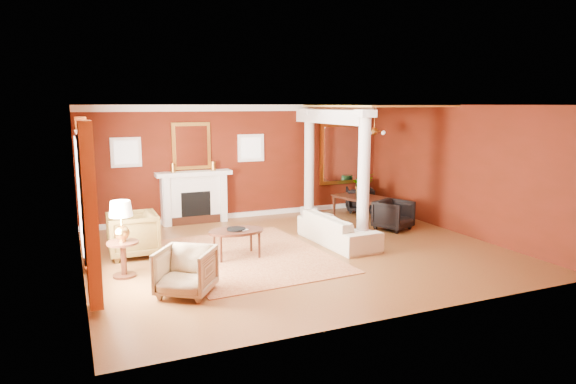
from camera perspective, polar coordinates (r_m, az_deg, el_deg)
name	(u,v)px	position (r m, az deg, el deg)	size (l,w,h in m)	color
ground	(297,251)	(10.37, 1.03, -6.58)	(8.00, 8.00, 0.00)	brown
room_shell	(298,151)	(10.00, 1.07, 4.59)	(8.04, 7.04, 2.92)	#5C190C
fireplace	(194,197)	(12.90, -10.37, -0.56)	(1.85, 0.42, 1.29)	white
overmantel_mirror	(191,146)	(12.87, -10.68, 5.05)	(0.95, 0.07, 1.15)	gold
flank_window_left	(126,152)	(12.64, -17.56, 4.23)	(0.70, 0.07, 0.70)	white
flank_window_right	(251,148)	(13.32, -4.14, 4.91)	(0.70, 0.07, 0.70)	white
left_window	(86,201)	(8.60, -21.51, -0.93)	(0.21, 2.55, 2.60)	white
column_front	(364,174)	(11.12, 8.42, 1.95)	(0.36, 0.36, 2.80)	white
column_back	(309,162)	(13.48, 2.37, 3.39)	(0.36, 0.36, 2.80)	white
header_beam	(330,117)	(12.42, 4.64, 8.34)	(0.30, 3.20, 0.32)	white
amber_ceiling	(374,106)	(12.86, 9.56, 9.40)	(2.30, 3.40, 0.04)	#EEAB46
dining_mirror	(341,154)	(14.42, 5.91, 4.25)	(1.30, 0.07, 1.70)	gold
chandelier	(374,131)	(12.95, 9.55, 6.65)	(0.60, 0.62, 0.75)	#C28D3D
crown_trim	(241,108)	(13.18, -5.23, 9.28)	(8.00, 0.08, 0.16)	white
base_trim	(243,215)	(13.49, -5.05, -2.52)	(8.00, 0.08, 0.12)	white
rug	(249,255)	(10.10, -4.37, -7.02)	(2.84, 3.79, 0.02)	maroon
sofa	(338,224)	(10.88, 5.58, -3.59)	(2.12, 0.62, 0.83)	beige
armchair_leopard	(132,233)	(10.37, -16.91, -4.33)	(0.92, 0.86, 0.94)	black
armchair_stripe	(186,269)	(8.14, -11.30, -8.40)	(0.79, 0.74, 0.82)	tan
coffee_table	(236,232)	(9.89, -5.76, -4.48)	(1.08, 1.08, 0.54)	black
coffee_book	(239,225)	(9.78, -5.50, -3.69)	(0.16, 0.02, 0.22)	black
side_table	(122,227)	(9.10, -17.98, -3.76)	(0.53, 0.53, 1.32)	black
dining_table	(365,201)	(13.33, 8.56, -1.03)	(1.61, 0.57, 0.90)	black
dining_chair_near	(394,214)	(12.29, 11.66, -2.36)	(0.74, 0.69, 0.76)	black
dining_chair_far	(360,198)	(14.17, 7.98, -0.71)	(0.71, 0.67, 0.73)	black
green_urn	(362,198)	(14.41, 8.18, -0.63)	(0.37, 0.37, 0.89)	#123B1E
potted_plant	(363,175)	(13.26, 8.31, 1.93)	(0.55, 0.61, 0.48)	#26591E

